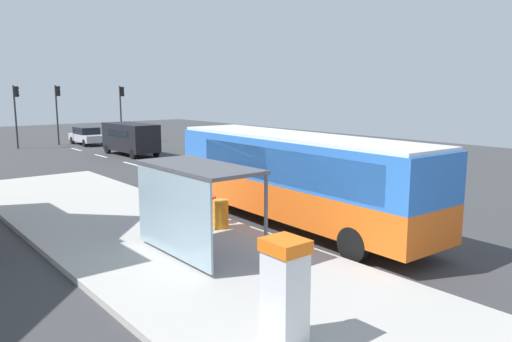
{
  "coord_description": "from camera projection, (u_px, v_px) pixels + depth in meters",
  "views": [
    {
      "loc": [
        -13.29,
        -10.28,
        4.72
      ],
      "look_at": [
        -1.0,
        4.74,
        1.5
      ],
      "focal_mm": 34.4,
      "sensor_mm": 36.0,
      "label": 1
    }
  ],
  "objects": [
    {
      "name": "sidewalk_platform",
      "position": [
        173.0,
        249.0,
        14.43
      ],
      "size": [
        6.2,
        30.0,
        0.18
      ],
      "primitive_type": "cube",
      "color": "#ADAAA3",
      "rests_on": "ground"
    },
    {
      "name": "lane_stripe_seg_1",
      "position": [
        394.0,
        233.0,
        16.31
      ],
      "size": [
        0.16,
        2.2,
        0.01
      ],
      "primitive_type": "cube",
      "color": "silver",
      "rests_on": "ground"
    },
    {
      "name": "recycling_bin_orange",
      "position": [
        221.0,
        214.0,
        16.24
      ],
      "size": [
        0.52,
        0.52,
        0.95
      ],
      "primitive_type": "cylinder",
      "color": "orange",
      "rests_on": "sidewalk_platform"
    },
    {
      "name": "sedan_near",
      "position": [
        87.0,
        136.0,
        42.7
      ],
      "size": [
        1.85,
        4.4,
        1.52
      ],
      "color": "#B7B7BC",
      "rests_on": "ground"
    },
    {
      "name": "traffic_light_median",
      "position": [
        58.0,
        105.0,
        42.15
      ],
      "size": [
        0.49,
        0.28,
        5.12
      ],
      "color": "#2D2D2D",
      "rests_on": "ground"
    },
    {
      "name": "recycling_bin_blue",
      "position": [
        198.0,
        206.0,
        17.31
      ],
      "size": [
        0.52,
        0.52,
        0.95
      ],
      "primitive_type": "cylinder",
      "color": "blue",
      "rests_on": "sidewalk_platform"
    },
    {
      "name": "lane_stripe_seg_7",
      "position": [
        76.0,
        149.0,
        39.22
      ],
      "size": [
        0.16,
        2.2,
        0.01
      ],
      "primitive_type": "cube",
      "color": "silver",
      "rests_on": "ground"
    },
    {
      "name": "white_van",
      "position": [
        131.0,
        137.0,
        35.72
      ],
      "size": [
        2.22,
        5.28,
        2.3
      ],
      "color": "black",
      "rests_on": "ground"
    },
    {
      "name": "recycling_bin_red",
      "position": [
        209.0,
        210.0,
        16.78
      ],
      "size": [
        0.52,
        0.52,
        0.95
      ],
      "primitive_type": "cylinder",
      "color": "red",
      "rests_on": "sidewalk_platform"
    },
    {
      "name": "lane_stripe_seg_4",
      "position": [
        170.0,
        174.0,
        27.77
      ],
      "size": [
        0.16,
        2.2,
        0.01
      ],
      "primitive_type": "cube",
      "color": "silver",
      "rests_on": "ground"
    },
    {
      "name": "traffic_light_far_side",
      "position": [
        16.0,
        107.0,
        39.35
      ],
      "size": [
        0.49,
        0.28,
        5.08
      ],
      "color": "#2D2D2D",
      "rests_on": "ground"
    },
    {
      "name": "bus",
      "position": [
        295.0,
        174.0,
        16.9
      ],
      "size": [
        2.91,
        11.09,
        3.21
      ],
      "color": "orange",
      "rests_on": "ground"
    },
    {
      "name": "lane_stripe_seg_5",
      "position": [
        131.0,
        164.0,
        31.58
      ],
      "size": [
        0.16,
        2.2,
        0.01
      ],
      "primitive_type": "cube",
      "color": "silver",
      "rests_on": "ground"
    },
    {
      "name": "lane_stripe_seg_2",
      "position": [
        291.0,
        206.0,
        20.13
      ],
      "size": [
        0.16,
        2.2,
        0.01
      ],
      "primitive_type": "cube",
      "color": "silver",
      "rests_on": "ground"
    },
    {
      "name": "lane_stripe_seg_6",
      "position": [
        101.0,
        156.0,
        35.4
      ],
      "size": [
        0.16,
        2.2,
        0.01
      ],
      "primitive_type": "cube",
      "color": "silver",
      "rests_on": "ground"
    },
    {
      "name": "traffic_light_near_side",
      "position": [
        121.0,
        105.0,
        44.12
      ],
      "size": [
        0.49,
        0.28,
        5.07
      ],
      "color": "#2D2D2D",
      "rests_on": "ground"
    },
    {
      "name": "bus_shelter",
      "position": [
        189.0,
        187.0,
        13.36
      ],
      "size": [
        1.8,
        4.0,
        2.5
      ],
      "color": "#4C4C51",
      "rests_on": "sidewalk_platform"
    },
    {
      "name": "ticket_machine",
      "position": [
        285.0,
        290.0,
        8.79
      ],
      "size": [
        0.66,
        0.76,
        1.94
      ],
      "color": "silver",
      "rests_on": "sidewalk_platform"
    },
    {
      "name": "lane_stripe_seg_3",
      "position": [
        221.0,
        187.0,
        23.95
      ],
      "size": [
        0.16,
        2.2,
        0.01
      ],
      "primitive_type": "cube",
      "color": "silver",
      "rests_on": "ground"
    },
    {
      "name": "ground_plane",
      "position": [
        166.0,
        175.0,
        27.61
      ],
      "size": [
        56.0,
        92.0,
        0.04
      ],
      "primitive_type": "cube",
      "color": "#38383A"
    }
  ]
}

